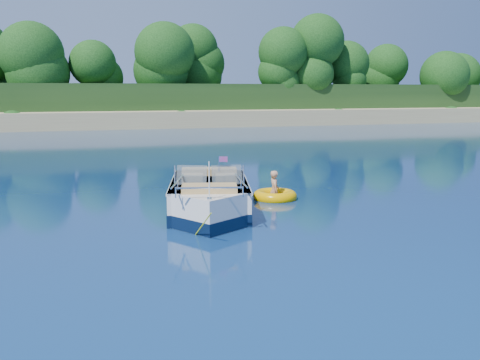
# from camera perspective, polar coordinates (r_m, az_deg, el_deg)

# --- Properties ---
(ground) EXTENTS (160.00, 160.00, 0.00)m
(ground) POSITION_cam_1_polar(r_m,az_deg,el_deg) (13.74, -5.99, -4.58)
(ground) COLOR #0A1848
(ground) RESTS_ON ground
(shoreline) EXTENTS (170.00, 59.00, 6.00)m
(shoreline) POSITION_cam_1_polar(r_m,az_deg,el_deg) (76.93, -15.55, 7.40)
(shoreline) COLOR tan
(shoreline) RESTS_ON ground
(treeline) EXTENTS (150.00, 7.12, 8.19)m
(treeline) POSITION_cam_1_polar(r_m,az_deg,el_deg) (54.20, -14.87, 11.53)
(treeline) COLOR black
(treeline) RESTS_ON ground
(motorboat) EXTENTS (3.00, 5.81, 1.97)m
(motorboat) POSITION_cam_1_polar(r_m,az_deg,el_deg) (14.63, -3.27, -2.14)
(motorboat) COLOR silver
(motorboat) RESTS_ON ground
(tow_tube) EXTENTS (1.54, 1.54, 0.36)m
(tow_tube) POSITION_cam_1_polar(r_m,az_deg,el_deg) (16.67, 3.74, -1.71)
(tow_tube) COLOR #EEA900
(tow_tube) RESTS_ON ground
(boy) EXTENTS (0.41, 0.74, 1.38)m
(boy) POSITION_cam_1_polar(r_m,az_deg,el_deg) (16.74, 3.66, -1.99)
(boy) COLOR tan
(boy) RESTS_ON ground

